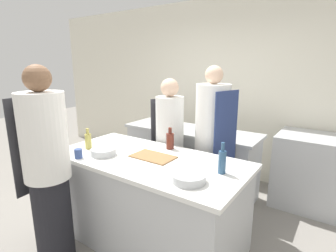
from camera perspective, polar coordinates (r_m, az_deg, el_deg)
The scene contains 15 objects.
ground_plane at distance 3.03m, azimuth -4.11°, elevation -23.28°, with size 16.00×16.00×0.00m, color gray.
wall_back at distance 4.31m, azimuth 13.75°, elevation 7.65°, with size 8.00×0.06×2.80m.
prep_counter at distance 2.78m, azimuth -4.28°, elevation -15.70°, with size 1.94×0.94×0.91m.
pass_counter at distance 3.83m, azimuth 4.77°, elevation -7.25°, with size 1.94×0.63×0.91m.
oven_range at distance 3.85m, azimuth 28.74°, elevation -8.66°, with size 0.86×0.70×0.94m.
chef_at_prep_near at distance 2.55m, azimuth -24.75°, elevation -8.70°, with size 0.42×0.40×1.81m.
chef_at_stove at distance 3.08m, azimuth 9.46°, elevation -4.03°, with size 0.44×0.43×1.79m.
chef_at_pass_far at distance 3.24m, azimuth 0.33°, elevation -4.21°, with size 0.40×0.39×1.64m.
bottle_olive_oil at distance 2.24m, azimuth 11.71°, elevation -7.50°, with size 0.07×0.07×0.27m.
bottle_vinegar at distance 2.95m, azimuth -16.98°, elevation -3.08°, with size 0.07×0.07×0.22m.
bottle_wine at distance 2.81m, azimuth 0.45°, elevation -3.16°, with size 0.08×0.08×0.24m.
bowl_mixing_large at distance 2.72m, azimuth -13.88°, elevation -5.48°, with size 0.25×0.25×0.07m.
bowl_prep_small at distance 2.08m, azimuth 4.53°, elevation -11.20°, with size 0.27×0.27×0.07m.
cup at distance 2.70m, azimuth -18.93°, elevation -5.71°, with size 0.07×0.07×0.09m.
cutting_board at distance 2.60m, azimuth -3.28°, elevation -6.67°, with size 0.42×0.26×0.01m.
Camera 1 is at (1.54, -1.87, 1.82)m, focal length 28.00 mm.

